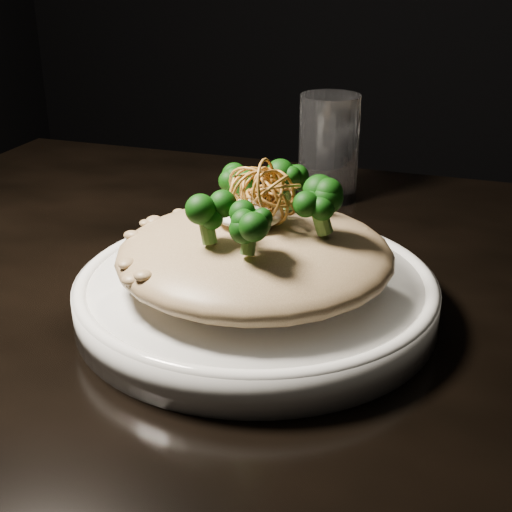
{
  "coord_description": "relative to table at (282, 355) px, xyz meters",
  "views": [
    {
      "loc": [
        0.17,
        -0.6,
        1.06
      ],
      "look_at": [
        -0.01,
        -0.06,
        0.81
      ],
      "focal_mm": 50.0,
      "sensor_mm": 36.0,
      "label": 1
    }
  ],
  "objects": [
    {
      "name": "risotto",
      "position": [
        -0.0,
        -0.07,
        0.14
      ],
      "size": [
        0.24,
        0.24,
        0.05
      ],
      "primitive_type": "ellipsoid",
      "color": "brown",
      "rests_on": "plate"
    },
    {
      "name": "drinking_glass",
      "position": [
        -0.02,
        0.26,
        0.15
      ],
      "size": [
        0.09,
        0.09,
        0.13
      ],
      "primitive_type": "cylinder",
      "rotation": [
        0.0,
        0.0,
        -0.17
      ],
      "color": "white",
      "rests_on": "table"
    },
    {
      "name": "shallots",
      "position": [
        -0.0,
        -0.06,
        0.21
      ],
      "size": [
        0.06,
        0.06,
        0.04
      ],
      "primitive_type": null,
      "color": "brown",
      "rests_on": "cheese"
    },
    {
      "name": "broccoli",
      "position": [
        -0.0,
        -0.07,
        0.19
      ],
      "size": [
        0.14,
        0.14,
        0.05
      ],
      "primitive_type": null,
      "color": "black",
      "rests_on": "risotto"
    },
    {
      "name": "plate",
      "position": [
        -0.01,
        -0.06,
        0.1
      ],
      "size": [
        0.32,
        0.32,
        0.03
      ],
      "primitive_type": "cylinder",
      "color": "white",
      "rests_on": "table"
    },
    {
      "name": "table",
      "position": [
        0.0,
        0.0,
        0.0
      ],
      "size": [
        1.1,
        0.8,
        0.75
      ],
      "color": "black",
      "rests_on": "ground"
    },
    {
      "name": "cheese",
      "position": [
        -0.01,
        -0.07,
        0.18
      ],
      "size": [
        0.06,
        0.06,
        0.02
      ],
      "primitive_type": "ellipsoid",
      "color": "silver",
      "rests_on": "risotto"
    }
  ]
}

